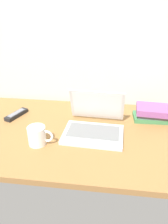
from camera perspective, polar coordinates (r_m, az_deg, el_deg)
desk at (r=1.20m, az=-2.48°, el=-5.58°), size 1.60×0.76×0.03m
laptop at (r=1.17m, az=2.75°, el=-3.10°), size 0.32×0.31×0.21m
coffee_mug at (r=1.09m, az=-12.05°, el=-6.00°), size 0.13×0.09×0.09m
remote_control_near at (r=1.40m, az=-17.20°, el=-0.61°), size 0.10×0.17×0.02m
book_stack at (r=1.35m, az=17.32°, el=-0.27°), size 0.21×0.15×0.08m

